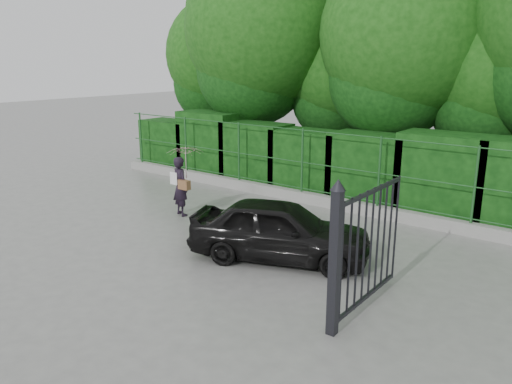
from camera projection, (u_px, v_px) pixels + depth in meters
The scene contains 8 objects.
ground at pixel (176, 243), 11.03m from camera, with size 80.00×80.00×0.00m, color gray.
kerb at pixel (290, 194), 14.43m from camera, with size 14.00×0.25×0.30m, color #9E9E99.
fence at pixel (297, 160), 14.03m from camera, with size 14.13×0.06×1.80m.
hedge at pixel (313, 160), 14.88m from camera, with size 14.20×1.20×2.20m.
trees at pixel (383, 36), 15.08m from camera, with size 17.10×6.15×8.08m.
gate at pixel (351, 249), 7.45m from camera, with size 0.22×2.33×2.36m.
woman at pixel (184, 170), 12.70m from camera, with size 0.93×0.92×1.82m.
car at pixel (280, 230), 10.02m from camera, with size 1.46×3.63×1.24m, color black.
Camera 1 is at (7.75, -7.11, 3.94)m, focal length 35.00 mm.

